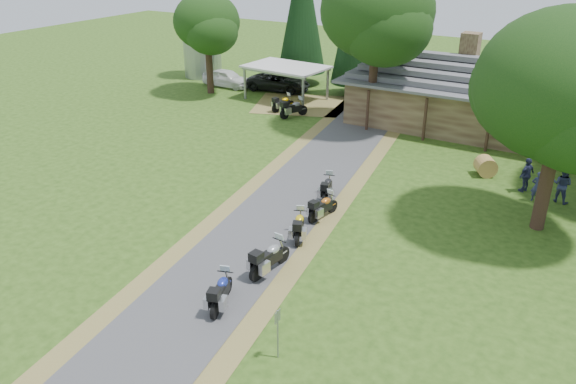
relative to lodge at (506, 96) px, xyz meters
The scene contains 24 objects.
ground 24.86m from the lodge, 104.04° to the right, with size 120.00×120.00×0.00m, color #2A4814.
driveway 21.17m from the lodge, 108.00° to the right, with size 46.00×46.00×0.00m, color #404042.
lodge is the anchor object (origin of this frame).
silo 27.70m from the lodge, behind, with size 3.47×3.47×7.04m, color gray.
carport 16.81m from the lodge, behind, with size 6.29×4.19×2.72m, color silver, non-canonical shape.
car_white_sedan 23.35m from the lodge, behind, with size 5.72×2.42×1.91m, color white.
car_dark_suv 18.81m from the lodge, behind, with size 5.86×2.49×2.24m, color black.
motorcycle_row_a 26.16m from the lodge, 100.35° to the right, with size 1.96×0.64×1.34m, color navy, non-canonical shape.
motorcycle_row_b 23.34m from the lodge, 100.78° to the right, with size 2.12×0.69×1.45m, color #96989D, non-canonical shape.
motorcycle_row_c 20.50m from the lodge, 103.31° to the right, with size 1.93×0.63×1.32m, color yellow, non-canonical shape.
motorcycle_row_d 18.31m from the lodge, 104.79° to the right, with size 1.86×0.61×1.27m, color #C7671C, non-canonical shape.
motorcycle_row_e 16.60m from the lodge, 109.33° to the right, with size 1.90×0.62×1.30m, color black, non-canonical shape.
motorcycle_carport_a 15.80m from the lodge, 167.33° to the right, with size 1.89×0.62×1.29m, color #F0B302, non-canonical shape.
motorcycle_carport_b 14.62m from the lodge, 162.22° to the right, with size 2.12×0.69×1.45m, color gray, non-canonical shape.
person_a 11.29m from the lodge, 70.07° to the right, with size 0.53×0.38×1.88m, color navy.
person_b 11.22m from the lodge, 63.99° to the right, with size 0.64×0.46×2.24m, color navy.
person_c 10.15m from the lodge, 71.92° to the right, with size 0.62×0.45×2.20m, color navy.
hay_bale 8.69m from the lodge, 84.32° to the right, with size 1.09×1.09×1.00m, color olive.
sign_post 27.09m from the lodge, 93.11° to the right, with size 0.33×0.06×1.85m, color gray, non-canonical shape.
oak_lodge_left 9.68m from the lodge, 155.75° to the right, with size 7.38×7.38×12.61m, color black, non-canonical shape.
oak_driveway 14.48m from the lodge, 72.14° to the right, with size 7.57×7.57×10.78m, color black, non-canonical shape.
oak_silo 23.50m from the lodge, behind, with size 5.37×5.37×9.46m, color black, non-canonical shape.
cedar_near 13.62m from the lodge, 164.26° to the left, with size 3.97×3.97×12.44m, color black.
cedar_far 19.20m from the lodge, 165.63° to the left, with size 4.21×4.21×12.22m, color black.
Camera 1 is at (11.95, -15.04, 12.47)m, focal length 35.00 mm.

